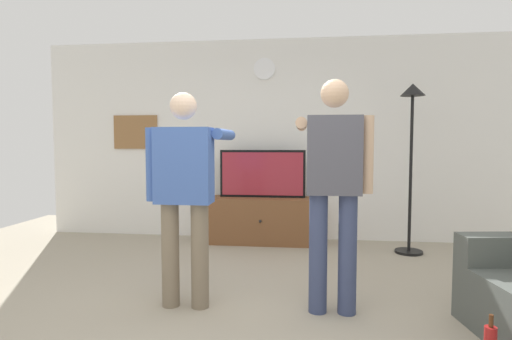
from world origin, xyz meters
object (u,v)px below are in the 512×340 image
Objects in this scene: television at (263,174)px; floor_lamp at (412,133)px; wall_clock at (264,69)px; person_standing_nearer_couch at (333,182)px; person_standing_nearer_lamp at (185,186)px; framed_picture at (136,132)px; tv_stand at (262,220)px.

floor_lamp reaches higher than television.
floor_lamp is (1.78, -0.57, -0.88)m from wall_clock.
floor_lamp is at bearing -17.67° from wall_clock.
wall_clock is 2.07m from floor_lamp.
wall_clock is 0.16× the size of person_standing_nearer_couch.
person_standing_nearer_couch is (1.16, 0.02, 0.04)m from person_standing_nearer_lamp.
framed_picture is at bearing 170.98° from floor_lamp.
framed_picture is at bearing 170.82° from tv_stand.
person_standing_nearer_couch reaches higher than framed_picture.
television is 1.89m from floor_lamp.
framed_picture is at bearing 172.25° from television.
framed_picture is (-1.83, 0.25, 0.55)m from television.
person_standing_nearer_lamp is at bearing -59.31° from framed_picture.
tv_stand is 0.79× the size of person_standing_nearer_couch.
wall_clock reaches higher than framed_picture.
person_standing_nearer_couch reaches higher than television.
wall_clock is 0.17× the size of person_standing_nearer_lamp.
wall_clock is 0.46× the size of framed_picture.
person_standing_nearer_lamp is at bearing -139.80° from floor_lamp.
tv_stand is 0.70× the size of floor_lamp.
television is 1.77× the size of framed_picture.
floor_lamp is at bearing -9.02° from framed_picture.
framed_picture is at bearing 179.84° from wall_clock.
wall_clock is 2.01m from framed_picture.
person_standing_nearer_couch is (0.76, -2.15, 0.10)m from television.
television is at bearing -7.75° from framed_picture.
television is at bearing 109.54° from person_standing_nearer_couch.
wall_clock is at bearing 107.68° from person_standing_nearer_couch.
person_standing_nearer_couch is at bearing 0.83° from person_standing_nearer_lamp.
framed_picture is (-1.83, 0.30, 1.16)m from tv_stand.
person_standing_nearer_couch is (2.59, -2.40, -0.45)m from framed_picture.
tv_stand is 2.02m from wall_clock.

